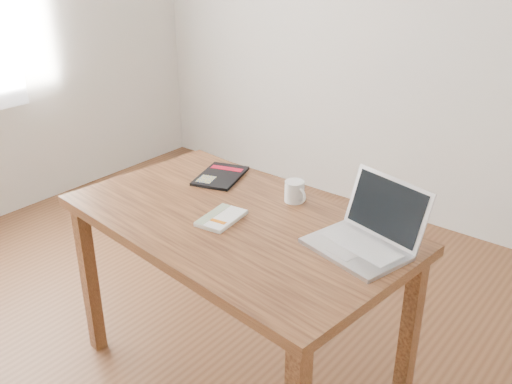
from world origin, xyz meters
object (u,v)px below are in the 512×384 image
Objects in this scene: white_guidebook at (221,218)px; black_guidebook at (220,176)px; laptop at (367,234)px; coffee_mug at (295,191)px; desk at (235,240)px.

black_guidebook is at bearing 124.83° from white_guidebook.
laptop is 3.45× the size of coffee_mug.
desk is 6.76× the size of white_guidebook.
laptop reaches higher than white_guidebook.
laptop is 0.41m from coffee_mug.
black_guidebook is 0.78m from laptop.
desk is at bearing 43.18° from white_guidebook.
laptop is at bearing 0.89° from coffee_mug.
coffee_mug is (0.09, 0.26, 0.13)m from desk.
black_guidebook is at bearing -158.97° from coffee_mug.
black_guidebook is at bearing 146.14° from desk.
laptop reaches higher than coffee_mug.
white_guidebook is at bearing -148.27° from laptop.
laptop is (0.77, -0.13, 0.04)m from black_guidebook.
white_guidebook is 0.53× the size of laptop.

